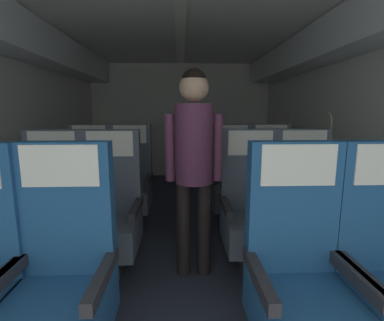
% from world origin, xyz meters
% --- Properties ---
extents(ground, '(3.71, 6.19, 0.02)m').
position_xyz_m(ground, '(0.00, 2.89, -0.01)').
color(ground, '#2D3342').
extents(fuselage_shell, '(3.59, 5.84, 2.24)m').
position_xyz_m(fuselage_shell, '(0.00, 3.16, 1.62)').
color(fuselage_shell, silver).
rests_on(fuselage_shell, ground).
extents(seat_a_left_aisle, '(0.48, 0.52, 1.14)m').
position_xyz_m(seat_a_left_aisle, '(-0.57, 1.42, 0.48)').
color(seat_a_left_aisle, '#38383D').
rests_on(seat_a_left_aisle, ground).
extents(seat_a_right_window, '(0.48, 0.52, 1.14)m').
position_xyz_m(seat_a_right_window, '(0.56, 1.40, 0.48)').
color(seat_a_right_window, '#38383D').
rests_on(seat_a_right_window, ground).
extents(seat_b_left_window, '(0.48, 0.52, 1.14)m').
position_xyz_m(seat_b_left_window, '(-1.01, 2.33, 0.48)').
color(seat_b_left_window, '#38383D').
rests_on(seat_b_left_window, ground).
extents(seat_b_left_aisle, '(0.48, 0.52, 1.14)m').
position_xyz_m(seat_b_left_aisle, '(-0.56, 2.33, 0.48)').
color(seat_b_left_aisle, '#38383D').
rests_on(seat_b_left_aisle, ground).
extents(seat_b_right_aisle, '(0.48, 0.52, 1.14)m').
position_xyz_m(seat_b_right_aisle, '(1.01, 2.34, 0.48)').
color(seat_b_right_aisle, '#38383D').
rests_on(seat_b_right_aisle, ground).
extents(seat_b_right_window, '(0.48, 0.52, 1.14)m').
position_xyz_m(seat_b_right_window, '(0.56, 2.35, 0.48)').
color(seat_b_right_window, '#38383D').
rests_on(seat_b_right_window, ground).
extents(seat_c_left_window, '(0.48, 0.52, 1.14)m').
position_xyz_m(seat_c_left_window, '(-1.02, 3.27, 0.48)').
color(seat_c_left_window, '#38383D').
rests_on(seat_c_left_window, ground).
extents(seat_c_left_aisle, '(0.48, 0.52, 1.14)m').
position_xyz_m(seat_c_left_aisle, '(-0.57, 3.26, 0.48)').
color(seat_c_left_aisle, '#38383D').
rests_on(seat_c_left_aisle, ground).
extents(seat_c_right_aisle, '(0.48, 0.52, 1.14)m').
position_xyz_m(seat_c_right_aisle, '(1.02, 3.26, 0.48)').
color(seat_c_right_aisle, '#38383D').
rests_on(seat_c_right_aisle, ground).
extents(seat_c_right_window, '(0.48, 0.52, 1.14)m').
position_xyz_m(seat_c_right_window, '(0.57, 3.27, 0.48)').
color(seat_c_right_window, '#38383D').
rests_on(seat_c_right_window, ground).
extents(flight_attendant, '(0.43, 0.28, 1.58)m').
position_xyz_m(flight_attendant, '(0.10, 2.27, 0.97)').
color(flight_attendant, black).
rests_on(flight_attendant, ground).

